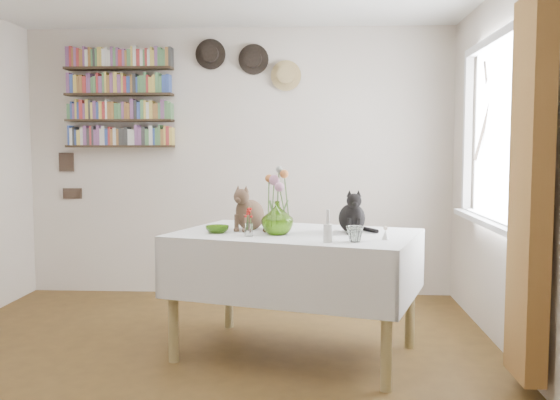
# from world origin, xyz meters

# --- Properties ---
(room) EXTENTS (4.08, 4.58, 2.58)m
(room) POSITION_xyz_m (0.00, 0.00, 1.25)
(room) COLOR brown
(room) RESTS_ON ground
(window) EXTENTS (0.12, 1.52, 1.32)m
(window) POSITION_xyz_m (1.97, 0.80, 1.40)
(window) COLOR white
(window) RESTS_ON room
(curtain) EXTENTS (0.12, 0.38, 2.10)m
(curtain) POSITION_xyz_m (1.90, -0.12, 1.15)
(curtain) COLOR brown
(curtain) RESTS_ON room
(dining_table) EXTENTS (1.77, 1.41, 0.83)m
(dining_table) POSITION_xyz_m (0.60, 0.48, 0.62)
(dining_table) COLOR white
(dining_table) RESTS_ON room
(tabby_cat) EXTENTS (0.30, 0.33, 0.31)m
(tabby_cat) POSITION_xyz_m (0.28, 0.61, 0.98)
(tabby_cat) COLOR brown
(tabby_cat) RESTS_ON dining_table
(black_cat) EXTENTS (0.21, 0.26, 0.29)m
(black_cat) POSITION_xyz_m (0.97, 0.52, 0.97)
(black_cat) COLOR black
(black_cat) RESTS_ON dining_table
(flower_vase) EXTENTS (0.29, 0.29, 0.22)m
(flower_vase) POSITION_xyz_m (0.48, 0.38, 0.93)
(flower_vase) COLOR #86C235
(flower_vase) RESTS_ON dining_table
(green_bowl) EXTENTS (0.21, 0.21, 0.05)m
(green_bowl) POSITION_xyz_m (0.08, 0.43, 0.85)
(green_bowl) COLOR #86C235
(green_bowl) RESTS_ON dining_table
(drinking_glass) EXTENTS (0.12, 0.12, 0.10)m
(drinking_glass) POSITION_xyz_m (0.96, 0.09, 0.87)
(drinking_glass) COLOR white
(drinking_glass) RESTS_ON dining_table
(candlestick) EXTENTS (0.05, 0.05, 0.20)m
(candlestick) POSITION_xyz_m (0.80, 0.05, 0.89)
(candlestick) COLOR white
(candlestick) RESTS_ON dining_table
(berry_jar) EXTENTS (0.05, 0.05, 0.21)m
(berry_jar) POSITION_xyz_m (0.30, 0.30, 0.92)
(berry_jar) COLOR white
(berry_jar) RESTS_ON dining_table
(porcelain_figurine) EXTENTS (0.04, 0.04, 0.08)m
(porcelain_figurine) POSITION_xyz_m (1.15, 0.18, 0.86)
(porcelain_figurine) COLOR white
(porcelain_figurine) RESTS_ON dining_table
(flower_bouquet) EXTENTS (0.17, 0.12, 0.39)m
(flower_bouquet) POSITION_xyz_m (0.48, 0.40, 1.17)
(flower_bouquet) COLOR #4C7233
(flower_bouquet) RESTS_ON flower_vase
(bookshelf_unit) EXTENTS (1.00, 0.16, 0.91)m
(bookshelf_unit) POSITION_xyz_m (-1.10, 2.16, 1.84)
(bookshelf_unit) COLOR #332518
(bookshelf_unit) RESTS_ON room
(wall_hats) EXTENTS (0.98, 0.09, 0.48)m
(wall_hats) POSITION_xyz_m (0.12, 2.19, 2.17)
(wall_hats) COLOR black
(wall_hats) RESTS_ON room
(wall_art_plaques) EXTENTS (0.21, 0.02, 0.44)m
(wall_art_plaques) POSITION_xyz_m (-1.63, 2.23, 1.12)
(wall_art_plaques) COLOR #38281E
(wall_art_plaques) RESTS_ON room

